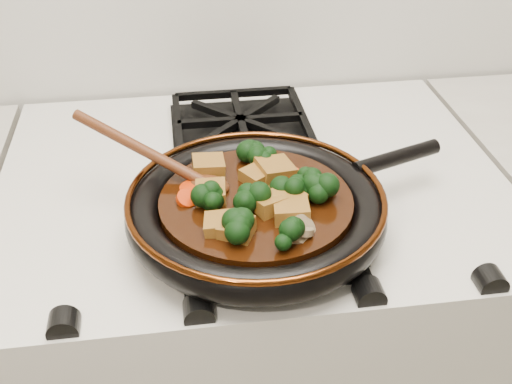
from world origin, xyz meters
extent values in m
cube|color=beige|center=(0.00, 1.69, 0.45)|extent=(0.76, 0.60, 0.90)
cylinder|color=black|center=(-0.01, 1.55, 0.93)|extent=(0.31, 0.31, 0.01)
torus|color=black|center=(-0.01, 1.55, 0.94)|extent=(0.34, 0.34, 0.04)
torus|color=#4F230B|center=(-0.01, 1.55, 0.96)|extent=(0.33, 0.33, 0.01)
cylinder|color=black|center=(0.20, 1.62, 0.96)|extent=(0.14, 0.07, 0.02)
cylinder|color=black|center=(-0.01, 1.55, 0.95)|extent=(0.25, 0.25, 0.02)
cube|color=brown|center=(-0.07, 1.62, 0.97)|extent=(0.04, 0.04, 0.03)
cube|color=brown|center=(0.02, 1.60, 0.97)|extent=(0.06, 0.05, 0.03)
cube|color=brown|center=(-0.07, 1.55, 0.97)|extent=(0.04, 0.04, 0.03)
cube|color=brown|center=(-0.01, 1.59, 0.97)|extent=(0.05, 0.05, 0.02)
cube|color=brown|center=(0.02, 1.53, 0.97)|extent=(0.06, 0.06, 0.02)
cube|color=brown|center=(-0.07, 1.49, 0.97)|extent=(0.04, 0.04, 0.02)
cube|color=brown|center=(-0.05, 1.48, 0.97)|extent=(0.05, 0.05, 0.03)
cube|color=brown|center=(0.00, 1.52, 0.97)|extent=(0.05, 0.05, 0.03)
cube|color=brown|center=(0.02, 1.50, 0.97)|extent=(0.05, 0.04, 0.03)
cylinder|color=#BC2905|center=(-0.10, 1.55, 0.96)|extent=(0.03, 0.03, 0.02)
cylinder|color=#BC2905|center=(0.04, 1.58, 0.96)|extent=(0.03, 0.03, 0.02)
cylinder|color=#BC2905|center=(-0.10, 1.58, 0.96)|extent=(0.03, 0.03, 0.01)
cylinder|color=#BC2905|center=(-0.02, 1.53, 0.96)|extent=(0.03, 0.03, 0.01)
cylinder|color=olive|center=(0.03, 1.47, 0.97)|extent=(0.05, 0.05, 0.03)
cylinder|color=olive|center=(0.07, 1.56, 0.97)|extent=(0.03, 0.03, 0.02)
cylinder|color=olive|center=(0.03, 1.47, 0.97)|extent=(0.04, 0.04, 0.02)
cylinder|color=olive|center=(0.08, 1.56, 0.97)|extent=(0.04, 0.04, 0.03)
cylinder|color=olive|center=(0.02, 1.46, 0.97)|extent=(0.04, 0.04, 0.03)
ellipsoid|color=#4E2410|center=(-0.07, 1.58, 0.96)|extent=(0.07, 0.06, 0.02)
cylinder|color=#4E2410|center=(-0.16, 1.64, 0.99)|extent=(0.02, 0.02, 0.22)
camera|label=1|loc=(-0.11, 0.88, 1.43)|focal=45.00mm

